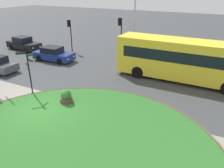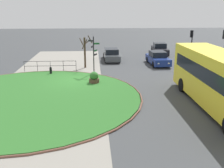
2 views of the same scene
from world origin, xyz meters
name	(u,v)px [view 1 (image 1 of 2)]	position (x,y,z in m)	size (l,w,h in m)	color
ground	(42,111)	(0.00, 0.00, 0.00)	(120.00, 120.00, 0.00)	#3D3F42
sidewalk_paving	(18,127)	(0.00, -1.88, 0.01)	(32.00, 8.23, 0.02)	gray
grass_island	(65,157)	(3.92, -2.69, 0.05)	(14.88, 14.88, 0.10)	#2D6B28
grass_kerb_ring	(65,157)	(3.92, -2.69, 0.06)	(15.19, 15.19, 0.11)	brown
signpost_directional	(29,67)	(-2.36, 1.60, 2.05)	(1.30, 1.02, 3.52)	black
bus_yellow	(184,60)	(6.81, 9.15, 1.79)	(10.95, 2.63, 3.34)	yellow
car_near_lane	(54,54)	(-6.23, 8.58, 0.66)	(4.30, 1.95, 1.44)	navy
car_far_lane	(24,44)	(-12.37, 10.35, 0.70)	(4.61, 2.13, 1.56)	black
traffic_light_near	(70,29)	(-6.84, 12.40, 2.66)	(0.49, 0.27, 3.62)	black
traffic_light_far	(120,29)	(-0.65, 12.95, 3.03)	(0.49, 0.27, 4.15)	black
lamppost_tall	(135,15)	(0.94, 12.89, 4.55)	(0.32, 0.32, 8.51)	#B7B7BC
planter_near_signpost	(66,97)	(0.73, 1.58, 0.45)	(0.84, 0.84, 1.00)	brown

